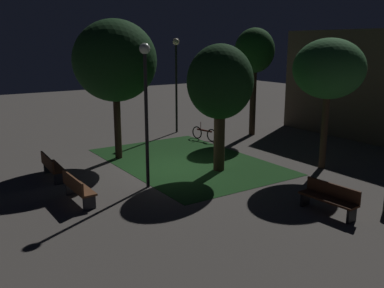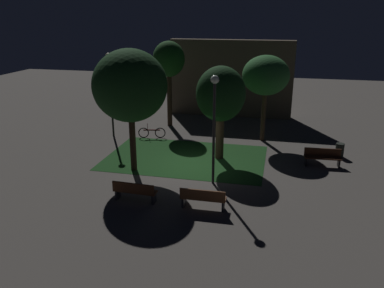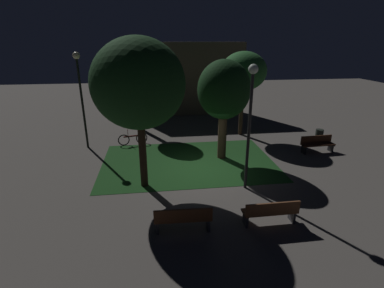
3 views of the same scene
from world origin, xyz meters
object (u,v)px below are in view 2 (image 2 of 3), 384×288
Objects in this scene: bench_near_trees at (203,198)px; tree_left_canopy at (266,76)px; tree_back_left at (130,86)px; tree_back_right at (169,61)px; lamp_post_plaza_west at (110,82)px; bench_by_lamp at (135,191)px; lamp_post_near_wall at (214,113)px; bench_front_left at (323,157)px; trash_bin at (340,150)px; tree_near_wall at (221,95)px; bicycle at (152,133)px.

bench_near_trees is 10.19m from tree_left_canopy.
tree_back_right is at bearing 93.28° from tree_back_left.
tree_left_canopy is 8.56m from tree_back_left.
bench_by_lamp is at bearing -61.06° from lamp_post_plaza_west.
lamp_post_near_wall is (4.09, -0.72, -0.87)m from tree_back_left.
tree_back_left is 1.20× the size of lamp_post_near_wall.
lamp_post_near_wall is (7.36, -5.71, -0.13)m from lamp_post_plaza_west.
tree_back_right is (-4.59, 11.34, 3.93)m from bench_near_trees.
tree_back_left reaches higher than bench_near_trees.
bench_near_trees is 0.37× the size of lamp_post_near_wall.
lamp_post_plaza_west is at bearing 131.95° from bench_near_trees.
bench_by_lamp is 4.71m from lamp_post_near_wall.
tree_back_left is 6.01m from lamp_post_plaza_west.
tree_back_right is (-9.57, 5.45, 3.93)m from bench_front_left.
tree_back_right is 9.98m from lamp_post_near_wall.
tree_back_right is 4.30m from lamp_post_plaza_west.
trash_bin is at bearing -25.27° from tree_left_canopy.
bench_by_lamp is 1.00× the size of bench_front_left.
bench_by_lamp is 11.56m from trash_bin.
tree_near_wall is 7.16m from trash_bin.
bench_near_trees is 11.45m from lamp_post_plaza_west.
tree_near_wall is at bearing -18.86° from lamp_post_plaza_west.
lamp_post_plaza_west is (-9.18, -1.20, -0.49)m from tree_left_canopy.
lamp_post_plaza_west is at bearing 123.28° from tree_back_left.
bicycle is (-0.31, -2.97, -4.06)m from tree_back_right.
tree_left_canopy is 9.27m from lamp_post_plaza_west.
tree_near_wall is (-2.06, -3.63, -0.50)m from tree_left_canopy.
trash_bin is (4.22, -1.99, -3.54)m from tree_left_canopy.
lamp_post_near_wall is at bearing -85.94° from tree_near_wall.
bench_near_trees is 1.09× the size of bicycle.
bicycle reaches higher than trash_bin.
bench_front_left is 11.69m from tree_back_right.
tree_back_right reaches higher than trash_bin.
bench_near_trees is at bearing -0.00° from bench_by_lamp.
tree_left_canopy is 5.86m from trash_bin.
tree_back_right reaches higher than bench_by_lamp.
bench_near_trees is 12.84m from tree_back_right.
bench_front_left is at bearing -29.65° from tree_back_right.
trash_bin is (6.00, 7.43, -0.11)m from bench_near_trees.
bench_front_left is at bearing -47.89° from tree_left_canopy.
trash_bin is (6.04, 4.91, -2.93)m from lamp_post_near_wall.
tree_left_canopy is 6.67m from tree_back_right.
tree_back_right is (-6.37, 1.91, 0.49)m from tree_left_canopy.
bench_front_left is at bearing -14.07° from bicycle.
lamp_post_near_wall reaches higher than tree_near_wall.
lamp_post_near_wall reaches higher than bicycle.
bicycle is at bearing 150.97° from tree_near_wall.
tree_back_right is at bearing 127.93° from tree_near_wall.
tree_left_canopy is 0.87× the size of tree_back_left.
tree_back_left is 3.54× the size of bicycle.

